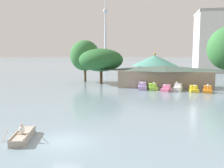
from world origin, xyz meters
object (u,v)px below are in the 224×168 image
Objects in this scene: rowboat_with_rower at (23,136)px; pedal_boat_lime at (153,87)px; pedal_boat_orange at (208,90)px; shoreline_tree_tall_left at (85,55)px; pedal_boat_lavender at (142,87)px; shoreline_tree_mid at (101,60)px; boathouse at (164,76)px; pedal_boat_pink at (166,89)px; distant_broadcast_tower at (105,17)px; pedal_boat_white at (178,88)px; pedal_boat_yellow at (194,89)px; green_roof_pavilion at (155,66)px.

rowboat_with_rower is 1.43× the size of pedal_boat_lime.
pedal_boat_orange is 0.26× the size of shoreline_tree_tall_left.
pedal_boat_lavender is 0.28× the size of shoreline_tree_mid.
shoreline_tree_mid is (-12.34, 8.58, 5.18)m from pedal_boat_lime.
pedal_boat_pink is at bearing -88.56° from boathouse.
shoreline_tree_tall_left is at bearing -79.41° from distant_broadcast_tower.
pedal_boat_white reaches higher than pedal_boat_pink.
shoreline_tree_mid reaches higher than pedal_boat_pink.
shoreline_tree_tall_left is (-24.99, 13.43, 6.27)m from pedal_boat_yellow.
pedal_boat_orange is (9.91, -1.91, 0.00)m from pedal_boat_lime.
pedal_boat_lime is 2.94m from pedal_boat_pink.
distant_broadcast_tower is (-78.46, 287.58, 58.85)m from pedal_boat_orange.
pedal_boat_lime is 0.26× the size of shoreline_tree_tall_left.
rowboat_with_rower is at bearing -109.25° from boathouse.
pedal_boat_orange reaches higher than pedal_boat_lavender.
pedal_boat_lime is 5.92m from boathouse.
rowboat_with_rower is 326.91m from distant_broadcast_tower.
shoreline_tree_mid is (-10.30, 8.34, 5.10)m from pedal_boat_lavender.
pedal_boat_white is 1.21× the size of pedal_boat_yellow.
pedal_boat_lime is 0.27× the size of shoreline_tree_mid.
pedal_boat_lime is 15.90m from shoreline_tree_mid.
pedal_boat_lavender is 0.24× the size of green_roof_pavilion.
pedal_boat_white reaches higher than rowboat_with_rower.
pedal_boat_orange is (7.35, -0.47, 0.02)m from pedal_boat_pink.
pedal_boat_lime is at bearing 79.18° from pedal_boat_lavender.
green_roof_pavilion is 1.17× the size of shoreline_tree_tall_left.
shoreline_tree_tall_left is 6.35m from shoreline_tree_mid.
green_roof_pavilion is at bearing -75.58° from distant_broadcast_tower.
pedal_boat_lime is at bearing -100.63° from pedal_boat_pink.
pedal_boat_pink is 0.13× the size of boathouse.
pedal_boat_white is 0.29× the size of shoreline_tree_tall_left.
shoreline_tree_tall_left is at bearing 160.13° from boathouse.
shoreline_tree_tall_left is (-19.98, 13.68, 6.26)m from pedal_boat_pink.
pedal_boat_white is at bearing -66.41° from boathouse.
green_roof_pavilion reaches higher than pedal_boat_pink.
pedal_boat_yellow is at bearing -46.09° from rowboat_with_rower.
pedal_boat_pink is at bearing -90.17° from pedal_boat_yellow.
pedal_boat_white is (2.23, 1.02, 0.10)m from pedal_boat_pink.
pedal_boat_white is at bearing -76.16° from green_roof_pavilion.
pedal_boat_lime is 18.44m from green_roof_pavilion.
pedal_boat_pink reaches higher than rowboat_with_rower.
boathouse is (-0.16, 6.51, 1.91)m from pedal_boat_pink.
pedal_boat_white is 19.38m from green_roof_pavilion.
rowboat_with_rower is at bearing -80.19° from shoreline_tree_tall_left.
distant_broadcast_tower is (-70.94, 280.60, 56.95)m from boathouse.
boathouse reaches higher than pedal_boat_yellow.
boathouse is 1.95× the size of shoreline_tree_tall_left.
pedal_boat_white is at bearing -29.67° from shoreline_tree_tall_left.
shoreline_tree_mid is at bearing -105.52° from pedal_boat_orange.
rowboat_with_rower is 1.45× the size of pedal_boat_pink.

